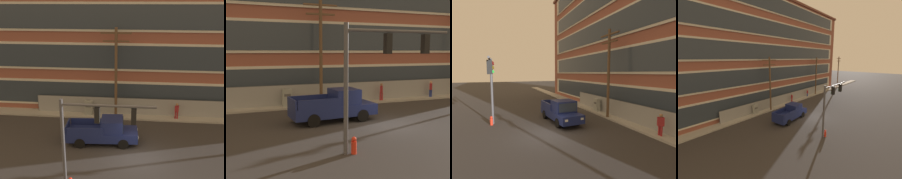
{
  "view_description": "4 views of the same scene",
  "coord_description": "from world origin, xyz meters",
  "views": [
    {
      "loc": [
        -0.15,
        -17.47,
        10.83
      ],
      "look_at": [
        -2.36,
        4.09,
        3.85
      ],
      "focal_mm": 45.0,
      "sensor_mm": 36.0,
      "label": 1
    },
    {
      "loc": [
        -8.87,
        -14.48,
        4.48
      ],
      "look_at": [
        -2.41,
        2.76,
        1.97
      ],
      "focal_mm": 45.0,
      "sensor_mm": 36.0,
      "label": 2
    },
    {
      "loc": [
        11.79,
        -3.15,
        4.46
      ],
      "look_at": [
        -1.3,
        1.97,
        3.11
      ],
      "focal_mm": 28.0,
      "sensor_mm": 36.0,
      "label": 3
    },
    {
      "loc": [
        -17.86,
        -10.32,
        8.36
      ],
      "look_at": [
        -1.89,
        3.23,
        3.95
      ],
      "focal_mm": 24.0,
      "sensor_mm": 36.0,
      "label": 4
    }
  ],
  "objects": [
    {
      "name": "chain_link_fence",
      "position": [
        4.52,
        7.87,
        0.92
      ],
      "size": [
        29.37,
        0.06,
        1.81
      ],
      "color": "gray",
      "rests_on": "ground"
    },
    {
      "name": "pickup_truck_navy",
      "position": [
        -2.8,
        2.24,
        0.97
      ],
      "size": [
        5.67,
        2.31,
        2.08
      ],
      "color": "navy",
      "rests_on": "ground"
    },
    {
      "name": "sidewalk_building_side",
      "position": [
        0.0,
        7.57,
        0.08
      ],
      "size": [
        80.0,
        1.66,
        0.16
      ],
      "primitive_type": "cube",
      "color": "#9E9B93",
      "rests_on": "ground"
    },
    {
      "name": "utility_pole_near_corner",
      "position": [
        -2.3,
        6.96,
        4.78
      ],
      "size": [
        2.72,
        0.26,
        8.55
      ],
      "color": "brown",
      "rests_on": "ground"
    },
    {
      "name": "brick_mill_building",
      "position": [
        -0.05,
        14.22,
        9.35
      ],
      "size": [
        46.22,
        12.22,
        18.68
      ],
      "color": "brown",
      "rests_on": "ground"
    },
    {
      "name": "traffic_signal_mast",
      "position": [
        -2.85,
        -3.49,
        4.03
      ],
      "size": [
        5.29,
        0.43,
        5.67
      ],
      "color": "#4C4C51",
      "rests_on": "ground"
    },
    {
      "name": "ground_plane",
      "position": [
        0.0,
        0.0,
        0.0
      ],
      "size": [
        160.0,
        160.0,
        0.0
      ],
      "primitive_type": "plane",
      "color": "#333030"
    },
    {
      "name": "electrical_cabinet",
      "position": [
        -4.98,
        7.41,
        0.77
      ],
      "size": [
        0.73,
        0.49,
        1.54
      ],
      "color": "#939993",
      "rests_on": "ground"
    },
    {
      "name": "pedestrian_near_cabinet",
      "position": [
        3.37,
        7.24,
        0.97
      ],
      "size": [
        0.41,
        0.47,
        1.69
      ],
      "color": "maroon",
      "rests_on": "ground"
    }
  ]
}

